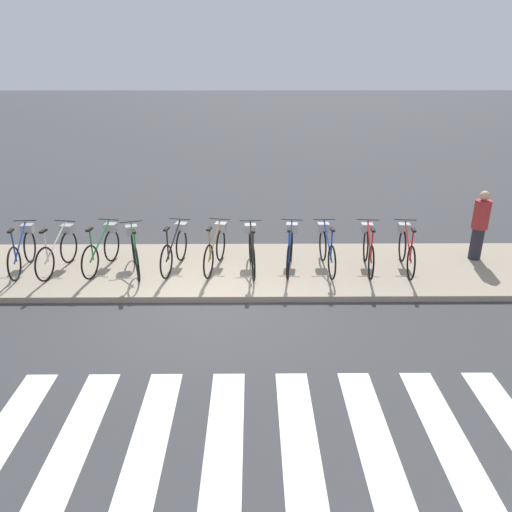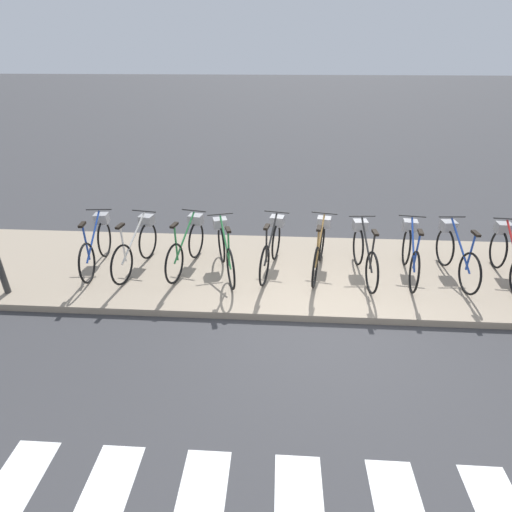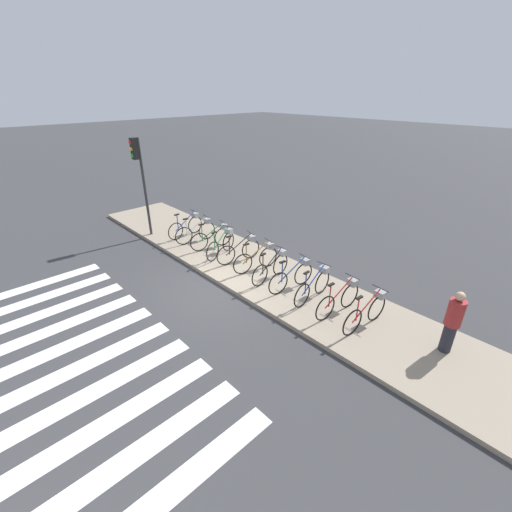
{
  "view_description": "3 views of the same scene",
  "coord_description": "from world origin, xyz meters",
  "px_view_note": "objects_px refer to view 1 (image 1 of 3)",
  "views": [
    {
      "loc": [
        0.8,
        -8.31,
        4.3
      ],
      "look_at": [
        0.86,
        0.34,
        0.8
      ],
      "focal_mm": 35.0,
      "sensor_mm": 36.0,
      "label": 1
    },
    {
      "loc": [
        -0.71,
        -4.91,
        3.7
      ],
      "look_at": [
        -1.04,
        0.43,
        0.88
      ],
      "focal_mm": 28.0,
      "sensor_mm": 36.0,
      "label": 2
    },
    {
      "loc": [
        7.14,
        -5.36,
        5.44
      ],
      "look_at": [
        0.06,
        1.31,
        0.66
      ],
      "focal_mm": 24.0,
      "sensor_mm": 36.0,
      "label": 3
    }
  ],
  "objects_px": {
    "parked_bicycle_8": "(327,248)",
    "parked_bicycle_6": "(252,249)",
    "parked_bicycle_1": "(59,249)",
    "parked_bicycle_7": "(290,248)",
    "parked_bicycle_9": "(368,248)",
    "parked_bicycle_3": "(135,250)",
    "parked_bicycle_0": "(23,249)",
    "parked_bicycle_10": "(406,248)",
    "pedestrian": "(480,224)",
    "parked_bicycle_2": "(103,248)",
    "parked_bicycle_5": "(216,247)",
    "parked_bicycle_4": "(175,247)"
  },
  "relations": [
    {
      "from": "parked_bicycle_9",
      "to": "parked_bicycle_1",
      "type": "bearing_deg",
      "value": -179.74
    },
    {
      "from": "parked_bicycle_1",
      "to": "parked_bicycle_4",
      "type": "relative_size",
      "value": 1.0
    },
    {
      "from": "parked_bicycle_3",
      "to": "parked_bicycle_10",
      "type": "xyz_separation_m",
      "value": [
        5.64,
        0.07,
        0.0
      ]
    },
    {
      "from": "parked_bicycle_1",
      "to": "parked_bicycle_6",
      "type": "relative_size",
      "value": 0.99
    },
    {
      "from": "parked_bicycle_2",
      "to": "parked_bicycle_8",
      "type": "xyz_separation_m",
      "value": [
        4.67,
        -0.03,
        0.0
      ]
    },
    {
      "from": "parked_bicycle_9",
      "to": "parked_bicycle_10",
      "type": "relative_size",
      "value": 1.0
    },
    {
      "from": "parked_bicycle_1",
      "to": "parked_bicycle_10",
      "type": "xyz_separation_m",
      "value": [
        7.21,
        0.02,
        0.0
      ]
    },
    {
      "from": "parked_bicycle_4",
      "to": "parked_bicycle_6",
      "type": "relative_size",
      "value": 0.99
    },
    {
      "from": "parked_bicycle_1",
      "to": "pedestrian",
      "type": "bearing_deg",
      "value": 3.36
    },
    {
      "from": "parked_bicycle_3",
      "to": "parked_bicycle_8",
      "type": "height_order",
      "value": "same"
    },
    {
      "from": "parked_bicycle_3",
      "to": "parked_bicycle_0",
      "type": "bearing_deg",
      "value": 178.16
    },
    {
      "from": "parked_bicycle_1",
      "to": "parked_bicycle_8",
      "type": "distance_m",
      "value": 5.55
    },
    {
      "from": "parked_bicycle_5",
      "to": "parked_bicycle_6",
      "type": "xyz_separation_m",
      "value": [
        0.75,
        -0.11,
        0.0
      ]
    },
    {
      "from": "parked_bicycle_1",
      "to": "parked_bicycle_5",
      "type": "relative_size",
      "value": 1.01
    },
    {
      "from": "parked_bicycle_1",
      "to": "parked_bicycle_7",
      "type": "xyz_separation_m",
      "value": [
        4.79,
        0.05,
        0.0
      ]
    },
    {
      "from": "parked_bicycle_6",
      "to": "parked_bicycle_8",
      "type": "xyz_separation_m",
      "value": [
        1.56,
        0.06,
        0.0
      ]
    },
    {
      "from": "parked_bicycle_0",
      "to": "parked_bicycle_10",
      "type": "relative_size",
      "value": 1.0
    },
    {
      "from": "parked_bicycle_0",
      "to": "parked_bicycle_2",
      "type": "height_order",
      "value": "same"
    },
    {
      "from": "parked_bicycle_8",
      "to": "parked_bicycle_10",
      "type": "distance_m",
      "value": 1.66
    },
    {
      "from": "parked_bicycle_6",
      "to": "parked_bicycle_9",
      "type": "height_order",
      "value": "same"
    },
    {
      "from": "parked_bicycle_2",
      "to": "parked_bicycle_4",
      "type": "distance_m",
      "value": 1.51
    },
    {
      "from": "parked_bicycle_3",
      "to": "parked_bicycle_6",
      "type": "bearing_deg",
      "value": 1.13
    },
    {
      "from": "parked_bicycle_3",
      "to": "parked_bicycle_8",
      "type": "distance_m",
      "value": 3.98
    },
    {
      "from": "parked_bicycle_9",
      "to": "parked_bicycle_2",
      "type": "bearing_deg",
      "value": 179.39
    },
    {
      "from": "parked_bicycle_4",
      "to": "parked_bicycle_8",
      "type": "distance_m",
      "value": 3.16
    },
    {
      "from": "parked_bicycle_1",
      "to": "pedestrian",
      "type": "xyz_separation_m",
      "value": [
        8.9,
        0.52,
        0.35
      ]
    },
    {
      "from": "parked_bicycle_2",
      "to": "parked_bicycle_7",
      "type": "height_order",
      "value": "same"
    },
    {
      "from": "parked_bicycle_7",
      "to": "parked_bicycle_0",
      "type": "bearing_deg",
      "value": -179.71
    },
    {
      "from": "parked_bicycle_10",
      "to": "parked_bicycle_8",
      "type": "bearing_deg",
      "value": 178.58
    },
    {
      "from": "parked_bicycle_4",
      "to": "parked_bicycle_9",
      "type": "bearing_deg",
      "value": -1.16
    },
    {
      "from": "parked_bicycle_3",
      "to": "parked_bicycle_8",
      "type": "xyz_separation_m",
      "value": [
        3.98,
        0.11,
        0.0
      ]
    },
    {
      "from": "parked_bicycle_2",
      "to": "parked_bicycle_5",
      "type": "xyz_separation_m",
      "value": [
        2.36,
        0.02,
        0.0
      ]
    },
    {
      "from": "pedestrian",
      "to": "parked_bicycle_9",
      "type": "bearing_deg",
      "value": -168.74
    },
    {
      "from": "parked_bicycle_1",
      "to": "parked_bicycle_6",
      "type": "height_order",
      "value": "same"
    },
    {
      "from": "parked_bicycle_3",
      "to": "parked_bicycle_1",
      "type": "bearing_deg",
      "value": 178.16
    },
    {
      "from": "parked_bicycle_0",
      "to": "parked_bicycle_10",
      "type": "height_order",
      "value": "same"
    },
    {
      "from": "parked_bicycle_5",
      "to": "parked_bicycle_7",
      "type": "relative_size",
      "value": 0.99
    },
    {
      "from": "parked_bicycle_2",
      "to": "parked_bicycle_8",
      "type": "bearing_deg",
      "value": -0.35
    },
    {
      "from": "pedestrian",
      "to": "parked_bicycle_8",
      "type": "bearing_deg",
      "value": -172.12
    },
    {
      "from": "parked_bicycle_1",
      "to": "parked_bicycle_3",
      "type": "xyz_separation_m",
      "value": [
        1.57,
        -0.05,
        0.0
      ]
    },
    {
      "from": "parked_bicycle_4",
      "to": "parked_bicycle_9",
      "type": "xyz_separation_m",
      "value": [
        4.03,
        -0.08,
        0.0
      ]
    },
    {
      "from": "parked_bicycle_7",
      "to": "parked_bicycle_6",
      "type": "bearing_deg",
      "value": -176.08
    },
    {
      "from": "parked_bicycle_5",
      "to": "parked_bicycle_2",
      "type": "bearing_deg",
      "value": -179.53
    },
    {
      "from": "parked_bicycle_0",
      "to": "parked_bicycle_7",
      "type": "distance_m",
      "value": 5.54
    },
    {
      "from": "parked_bicycle_0",
      "to": "parked_bicycle_2",
      "type": "xyz_separation_m",
      "value": [
        1.64,
        0.06,
        0.0
      ]
    },
    {
      "from": "parked_bicycle_7",
      "to": "parked_bicycle_1",
      "type": "bearing_deg",
      "value": -179.38
    },
    {
      "from": "parked_bicycle_8",
      "to": "parked_bicycle_6",
      "type": "bearing_deg",
      "value": -177.71
    },
    {
      "from": "parked_bicycle_5",
      "to": "parked_bicycle_1",
      "type": "bearing_deg",
      "value": -178.1
    },
    {
      "from": "parked_bicycle_5",
      "to": "parked_bicycle_9",
      "type": "relative_size",
      "value": 0.99
    },
    {
      "from": "parked_bicycle_2",
      "to": "pedestrian",
      "type": "bearing_deg",
      "value": 3.11
    }
  ]
}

